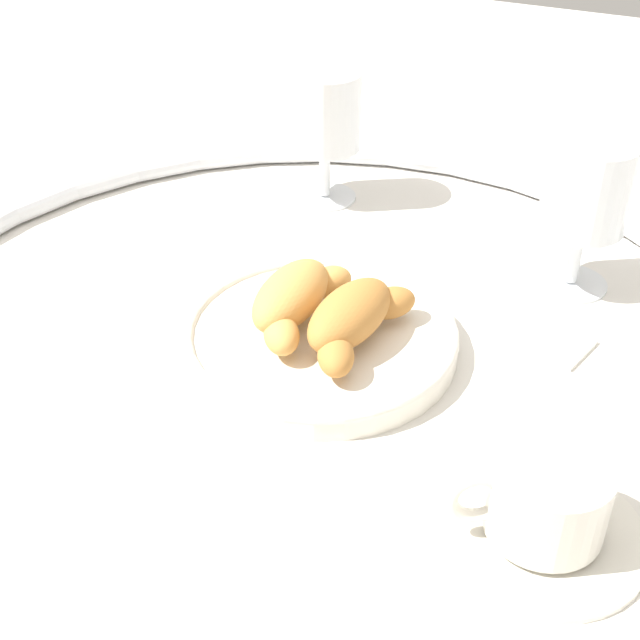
{
  "coord_description": "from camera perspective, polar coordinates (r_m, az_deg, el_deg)",
  "views": [
    {
      "loc": [
        0.53,
        0.25,
        0.44
      ],
      "look_at": [
        -0.01,
        0.01,
        0.03
      ],
      "focal_mm": 49.89,
      "sensor_mm": 36.0,
      "label": 1
    }
  ],
  "objects": [
    {
      "name": "ground_plane",
      "position": [
        0.73,
        -0.79,
        -2.25
      ],
      "size": [
        2.2,
        2.2,
        0.0
      ],
      "primitive_type": "plane",
      "color": "silver"
    },
    {
      "name": "table_chrome_rim",
      "position": [
        0.72,
        -0.8,
        -1.5
      ],
      "size": [
        0.78,
        0.78,
        0.02
      ],
      "primitive_type": "torus",
      "color": "silver",
      "rests_on": "ground_plane"
    },
    {
      "name": "pastry_plate",
      "position": [
        0.73,
        0.0,
        -1.11
      ],
      "size": [
        0.23,
        0.23,
        0.02
      ],
      "color": "silver",
      "rests_on": "ground_plane"
    },
    {
      "name": "croissant_large",
      "position": [
        0.72,
        -1.64,
        1.42
      ],
      "size": [
        0.14,
        0.06,
        0.04
      ],
      "color": "#D6994C",
      "rests_on": "pastry_plate"
    },
    {
      "name": "croissant_small",
      "position": [
        0.7,
        2.15,
        0.13
      ],
      "size": [
        0.14,
        0.07,
        0.04
      ],
      "color": "#BC7A38",
      "rests_on": "pastry_plate"
    },
    {
      "name": "coffee_cup_near",
      "position": [
        0.59,
        14.17,
        -11.58
      ],
      "size": [
        0.14,
        0.14,
        0.06
      ],
      "color": "silver",
      "rests_on": "ground_plane"
    },
    {
      "name": "juice_glass_left",
      "position": [
        0.81,
        16.75,
        7.93
      ],
      "size": [
        0.08,
        0.08,
        0.14
      ],
      "color": "white",
      "rests_on": "ground_plane"
    },
    {
      "name": "juice_glass_right",
      "position": [
        0.93,
        0.31,
        13.06
      ],
      "size": [
        0.08,
        0.08,
        0.14
      ],
      "color": "white",
      "rests_on": "ground_plane"
    },
    {
      "name": "sugar_packet",
      "position": [
        0.76,
        15.51,
        -1.62
      ],
      "size": [
        0.06,
        0.05,
        0.01
      ],
      "primitive_type": "cube",
      "rotation": [
        0.0,
        0.0,
        -0.26
      ],
      "color": "white",
      "rests_on": "ground_plane"
    }
  ]
}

